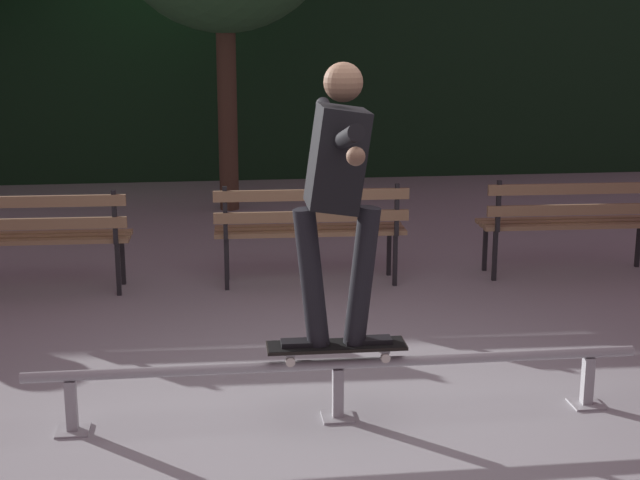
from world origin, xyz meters
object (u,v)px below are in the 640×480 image
skateboard (336,347)px  skateboarder (338,182)px  park_bench_leftmost (28,231)px  park_bench_left_center (311,223)px  park_bench_right_center (574,216)px  grind_rail (338,373)px

skateboard → skateboarder: skateboarder is taller
skateboard → park_bench_leftmost: size_ratio=0.48×
park_bench_leftmost → park_bench_left_center: size_ratio=1.00×
skateboarder → park_bench_right_center: 3.70m
grind_rail → skateboard: bearing=180.0°
skateboard → park_bench_leftmost: 3.41m
park_bench_left_center → skateboarder: bearing=-93.2°
skateboarder → park_bench_left_center: 2.79m
skateboard → skateboarder: (0.00, -0.00, 0.94)m
grind_rail → park_bench_leftmost: (-2.14, 2.66, 0.27)m
park_bench_left_center → park_bench_right_center: size_ratio=1.00×
grind_rail → skateboard: skateboard is taller
park_bench_left_center → park_bench_right_center: (2.28, 0.00, 0.00)m
park_bench_right_center → grind_rail: bearing=-132.4°
grind_rail → park_bench_left_center: (0.14, 2.66, 0.27)m
park_bench_leftmost → park_bench_right_center: 4.57m
grind_rail → park_bench_right_center: size_ratio=2.15×
grind_rail → park_bench_left_center: bearing=86.9°
skateboard → skateboarder: bearing=-0.5°
skateboarder → park_bench_leftmost: size_ratio=0.97×
skateboard → park_bench_leftmost: park_bench_leftmost is taller
grind_rail → park_bench_left_center: park_bench_left_center is taller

